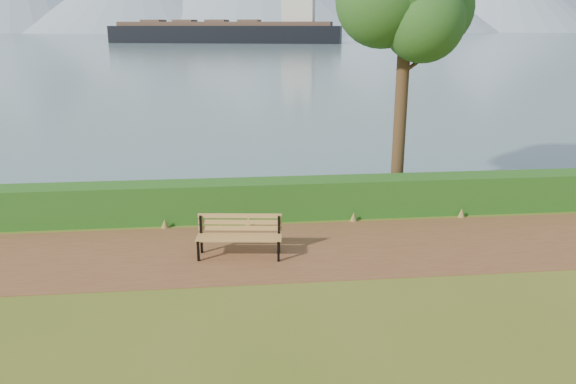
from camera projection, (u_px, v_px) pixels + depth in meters
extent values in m
plane|color=#4E5A19|center=(302.00, 255.00, 12.40)|extent=(140.00, 140.00, 0.00)
cube|color=brown|center=(301.00, 249.00, 12.68)|extent=(40.00, 3.40, 0.01)
cube|color=#184413|center=(290.00, 198.00, 14.73)|extent=(32.00, 0.85, 1.00)
cube|color=#405A67|center=(229.00, 36.00, 260.13)|extent=(700.00, 510.00, 0.00)
cone|color=gray|center=(214.00, 7.00, 416.08)|extent=(120.00, 120.00, 35.00)
cone|color=gray|center=(425.00, 4.00, 426.83)|extent=(130.00, 130.00, 40.00)
cube|color=black|center=(198.00, 251.00, 12.00)|extent=(0.06, 0.07, 0.46)
cube|color=black|center=(201.00, 235.00, 12.37)|extent=(0.06, 0.07, 0.88)
cube|color=black|center=(200.00, 239.00, 12.16)|extent=(0.11, 0.53, 0.05)
cube|color=black|center=(279.00, 252.00, 11.98)|extent=(0.06, 0.07, 0.46)
cube|color=black|center=(279.00, 235.00, 12.35)|extent=(0.06, 0.07, 0.88)
cube|color=black|center=(279.00, 239.00, 12.14)|extent=(0.11, 0.53, 0.05)
cube|color=#AC7F42|center=(238.00, 241.00, 11.95)|extent=(1.84, 0.30, 0.04)
cube|color=#AC7F42|center=(239.00, 239.00, 12.08)|extent=(1.84, 0.30, 0.04)
cube|color=#AC7F42|center=(239.00, 236.00, 12.20)|extent=(1.84, 0.30, 0.04)
cube|color=#AC7F42|center=(240.00, 234.00, 12.33)|extent=(1.84, 0.30, 0.04)
cube|color=#AC7F42|center=(240.00, 228.00, 12.35)|extent=(1.83, 0.26, 0.11)
cube|color=#AC7F42|center=(240.00, 222.00, 12.31)|extent=(1.83, 0.26, 0.11)
cube|color=#AC7F42|center=(240.00, 216.00, 12.27)|extent=(1.83, 0.26, 0.11)
cylinder|color=#3A2518|center=(402.00, 88.00, 15.50)|extent=(0.35, 0.35, 6.38)
sphere|color=#194C19|center=(431.00, 8.00, 15.25)|extent=(2.31, 2.31, 2.31)
sphere|color=#194C19|center=(383.00, 0.00, 14.57)|extent=(2.48, 2.48, 2.48)
sphere|color=#194C19|center=(424.00, 21.00, 14.44)|extent=(2.13, 2.13, 2.13)
cylinder|color=#3A2518|center=(418.00, 62.00, 15.33)|extent=(0.93, 0.11, 0.70)
cylinder|color=#3A2518|center=(391.00, 45.00, 15.22)|extent=(0.72, 0.34, 0.64)
cube|color=black|center=(225.00, 38.00, 155.64)|extent=(64.64, 25.52, 6.41)
cube|color=#47332B|center=(225.00, 24.00, 154.57)|extent=(59.42, 23.28, 1.10)
cube|color=beige|center=(299.00, 5.00, 150.37)|extent=(9.85, 9.35, 10.08)
cube|color=brown|center=(153.00, 21.00, 157.14)|extent=(6.81, 7.21, 0.73)
cube|color=brown|center=(185.00, 21.00, 155.90)|extent=(6.81, 7.21, 0.73)
cube|color=brown|center=(217.00, 21.00, 154.66)|extent=(6.81, 7.21, 0.73)
cube|color=brown|center=(249.00, 21.00, 153.41)|extent=(6.81, 7.21, 0.73)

